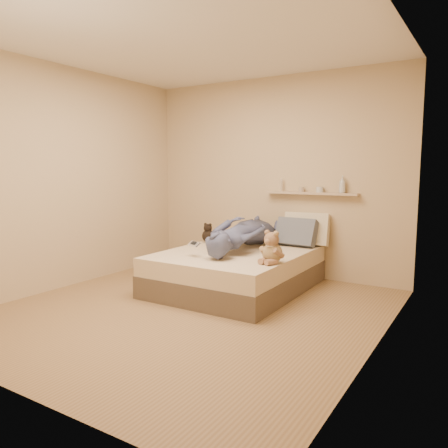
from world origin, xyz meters
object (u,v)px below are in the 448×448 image
Objects in this scene: bed at (237,270)px; person at (243,232)px; dark_plush at (208,234)px; teddy_bear at (272,250)px; game_console at (194,244)px; pillow_cream at (307,229)px; pillow_grey at (296,232)px; wall_shelf at (311,193)px.

bed is 0.46m from person.
teddy_bear is at bearing -29.89° from dark_plush.
pillow_cream reaches higher than game_console.
person is (0.62, -0.17, 0.09)m from dark_plush.
person is at bearing 139.20° from teddy_bear.
pillow_grey is at bearing 17.70° from dark_plush.
game_console is 0.11× the size of person.
pillow_cream is (0.77, 1.36, 0.06)m from game_console.
dark_plush is 1.42m from wall_shelf.
dark_plush is 1.14m from pillow_grey.
pillow_grey reaches higher than bed.
teddy_bear is 1.39m from wall_shelf.
bed is 0.92m from pillow_grey.
wall_shelf reaches higher than dark_plush.
teddy_bear is (0.63, -0.38, 0.37)m from bed.
pillow_cream is 0.46m from wall_shelf.
person is (-0.65, 0.56, 0.06)m from teddy_bear.
pillow_cream is (1.17, 0.49, 0.09)m from dark_plush.
dark_plush reaches higher than game_console.
pillow_grey reaches higher than dark_plush.
pillow_cream is (-0.10, 1.21, 0.06)m from teddy_bear.
dark_plush is 1.27m from pillow_cream.
wall_shelf is (0.56, 0.73, 0.45)m from person.
game_console is 0.96m from dark_plush.
bed is at bearing 66.11° from game_console.
pillow_cream is at bearing -97.98° from wall_shelf.
pillow_grey is at bearing -138.34° from person.
bed is 0.68m from game_console.
person is (0.22, 0.70, 0.06)m from game_console.
game_console is 1.40m from pillow_grey.
person is at bearing -130.13° from pillow_cream.
wall_shelf reaches higher than pillow_cream.
dark_plush is 0.46× the size of pillow_cream.
person reaches higher than pillow_grey.
dark_plush is (-1.26, 0.73, -0.03)m from teddy_bear.
game_console is 0.74m from person.
teddy_bear is at bearing 133.27° from person.
person is (-0.47, -0.51, 0.03)m from pillow_grey.
wall_shelf is at bearing 93.73° from teddy_bear.
game_console is at bearing -65.46° from dark_plush.
dark_plush is at bearing 151.44° from bed.
pillow_grey is (1.09, 0.35, 0.06)m from dark_plush.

